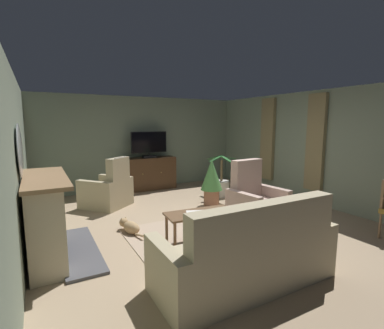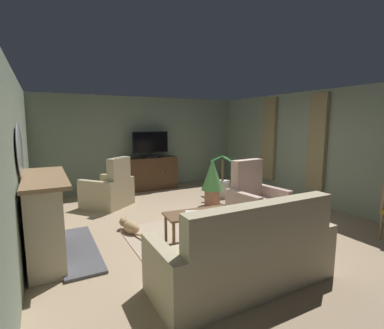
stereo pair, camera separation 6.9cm
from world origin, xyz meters
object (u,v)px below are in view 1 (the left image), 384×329
Objects in this scene: armchair_by_fireplace at (256,203)px; potted_plant_tall_palm_by_window at (212,179)px; coffee_table at (200,216)px; cat at (130,227)px; armchair_angled_to_table at (108,191)px; sofa_floral at (249,256)px; tv_remote at (199,214)px; fireplace at (47,220)px; wall_mirror_oval at (20,151)px; television at (149,144)px; tv_cabinet at (149,174)px; folded_newspaper at (196,212)px; potted_plant_on_hearth_side at (221,187)px.

armchair_by_fireplace is 1.32m from potted_plant_tall_palm_by_window.
coffee_table is 1.27m from cat.
cat is at bearing -90.90° from armchair_angled_to_table.
sofa_floral reaches higher than coffee_table.
tv_remote is 2.13m from potted_plant_tall_palm_by_window.
sofa_floral reaches higher than tv_remote.
coffee_table is at bearing -15.10° from fireplace.
potted_plant_tall_palm_by_window is at bearing 96.72° from armchair_by_fireplace.
wall_mirror_oval is 2.55m from tv_remote.
wall_mirror_oval is 0.74× the size of armchair_angled_to_table.
fireplace is 4.15m from television.
television is 0.87× the size of armchair_by_fireplace.
sofa_floral reaches higher than cat.
folded_newspaper is at bearing -99.31° from tv_cabinet.
potted_plant_tall_palm_by_window is at bearing -139.45° from potted_plant_on_hearth_side.
tv_remote is 1.31m from cat.
armchair_by_fireplace is 1.64× the size of cat.
armchair_angled_to_table is at bearing 152.67° from potted_plant_tall_palm_by_window.
fireplace is at bearing 37.18° from tv_remote.
fireplace is 1.63× the size of potted_plant_tall_palm_by_window.
potted_plant_tall_palm_by_window is 0.92m from potted_plant_on_hearth_side.
armchair_by_fireplace reaches higher than fireplace.
coffee_table is 1.30m from sofa_floral.
tv_cabinet is 1.28× the size of armchair_by_fireplace.
folded_newspaper is 0.28× the size of potted_plant_tall_palm_by_window.
cat is at bearing -161.62° from potted_plant_tall_palm_by_window.
wall_mirror_oval reaches higher than potted_plant_tall_palm_by_window.
cat is at bearing 12.44° from wall_mirror_oval.
potted_plant_on_hearth_side is (0.50, 1.84, -0.11)m from armchair_by_fireplace.
folded_newspaper is (-0.61, -3.67, -0.79)m from television.
television reaches higher than fireplace.
wall_mirror_oval reaches higher than tv_cabinet.
wall_mirror_oval is at bearing -132.68° from television.
coffee_table is 0.90× the size of armchair_angled_to_table.
cat is at bearing 3.28° from tv_remote.
tv_remote is at bearing -127.67° from coffee_table.
television is 1.42× the size of cat.
potted_plant_on_hearth_side is (1.32, -1.55, -1.03)m from television.
potted_plant_on_hearth_side is (0.65, 0.56, -0.35)m from potted_plant_tall_palm_by_window.
sofa_floral is 1.84× the size of armchair_by_fireplace.
tv_remote is 0.12m from folded_newspaper.
tv_cabinet is (2.63, 3.18, -0.12)m from fireplace.
television is (2.63, 3.12, 0.73)m from fireplace.
wall_mirror_oval is 2.63m from coffee_table.
television is 2.31m from potted_plant_tall_palm_by_window.
fireplace is at bearing 164.90° from coffee_table.
armchair_angled_to_table is (-0.70, 3.92, -0.00)m from sofa_floral.
fireplace is 1.73× the size of television.
sofa_floral is 2.17m from armchair_by_fireplace.
cat is at bearing -116.13° from tv_cabinet.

